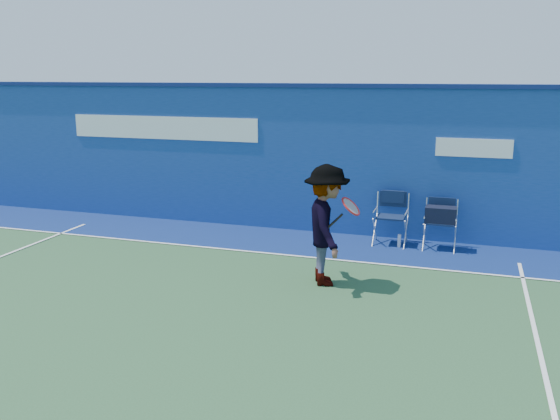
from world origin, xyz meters
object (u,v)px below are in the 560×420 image
(directors_chair_left, at_px, (390,227))
(water_bottle, at_px, (399,241))
(tennis_player, at_px, (327,225))
(directors_chair_right, at_px, (440,229))

(directors_chair_left, height_order, water_bottle, directors_chair_left)
(water_bottle, xyz_separation_m, tennis_player, (-0.88, -2.39, 0.83))
(directors_chair_left, bearing_deg, water_bottle, -40.47)
(tennis_player, bearing_deg, directors_chair_right, 57.08)
(directors_chair_right, relative_size, tennis_player, 0.50)
(directors_chair_right, relative_size, water_bottle, 3.73)
(directors_chair_right, height_order, tennis_player, tennis_player)
(water_bottle, relative_size, tennis_player, 0.13)
(directors_chair_right, xyz_separation_m, tennis_player, (-1.62, -2.50, 0.56))
(water_bottle, height_order, tennis_player, tennis_player)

